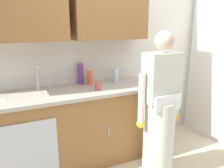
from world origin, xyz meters
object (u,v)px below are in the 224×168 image
person_at_sink (160,117)px  bottle_water_tall (115,75)px  sink (44,95)px  bottle_dish_liquid (90,78)px  bottle_water_short (81,74)px  cup_by_sink (98,86)px

person_at_sink → bottle_water_tall: size_ratio=8.93×
sink → bottle_water_tall: 0.96m
person_at_sink → sink: bearing=151.4°
bottle_dish_liquid → person_at_sink: bearing=-55.5°
sink → bottle_water_short: size_ratio=1.93×
bottle_water_tall → bottle_water_short: bearing=168.1°
sink → cup_by_sink: bearing=-11.4°
person_at_sink → bottle_water_short: bearing=126.6°
bottle_water_tall → cup_by_sink: bearing=-144.1°
bottle_water_short → cup_by_sink: bearing=-74.4°
bottle_dish_liquid → bottle_water_short: (-0.10, 0.07, 0.04)m
sink → bottle_water_tall: (0.95, 0.13, 0.11)m
bottle_water_short → bottle_water_tall: bottle_water_short is taller
person_at_sink → bottle_dish_liquid: 0.99m
bottle_water_tall → cup_by_sink: bottle_water_tall is taller
sink → person_at_sink: (1.12, -0.61, -0.23)m
person_at_sink → bottle_water_short: (-0.63, 0.84, 0.38)m
person_at_sink → cup_by_sink: person_at_sink is taller
sink → bottle_dish_liquid: bearing=14.7°
person_at_sink → bottle_dish_liquid: size_ratio=9.41×
cup_by_sink → bottle_dish_liquid: bearing=90.2°
bottle_water_tall → sink: bearing=-172.0°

